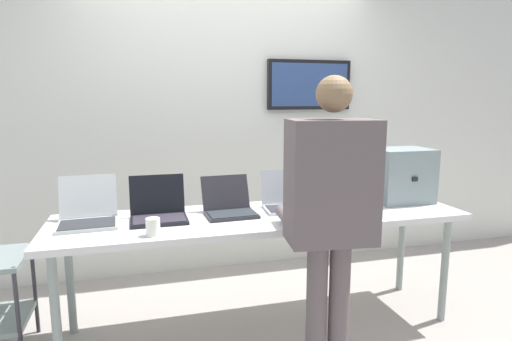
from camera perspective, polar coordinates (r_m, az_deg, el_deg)
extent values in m
cube|color=#A09992|center=(3.08, 0.84, -20.24)|extent=(8.00, 8.00, 0.04)
cube|color=silver|center=(3.78, -3.92, 7.04)|extent=(8.00, 0.06, 2.69)
cube|color=black|center=(3.94, 7.09, 11.23)|extent=(0.77, 0.05, 0.44)
cube|color=navy|center=(3.92, 7.17, 11.23)|extent=(0.71, 0.02, 0.38)
cube|color=silver|center=(2.78, 0.88, -6.27)|extent=(2.63, 0.70, 0.04)
cylinder|color=gray|center=(2.63, -25.07, -17.25)|extent=(0.05, 0.05, 0.73)
cylinder|color=gray|center=(3.25, 23.78, -11.94)|extent=(0.05, 0.05, 0.73)
cylinder|color=gray|center=(3.08, -23.50, -13.12)|extent=(0.05, 0.05, 0.73)
cylinder|color=gray|center=(3.62, 18.76, -9.40)|extent=(0.05, 0.05, 0.73)
cube|color=gray|center=(3.26, 18.76, -0.59)|extent=(0.40, 0.31, 0.38)
cube|color=black|center=(3.13, 20.38, -1.09)|extent=(0.04, 0.01, 0.03)
cube|color=#AFB5B5|center=(2.71, -21.47, -6.72)|extent=(0.35, 0.28, 0.02)
cube|color=#2A2D31|center=(2.69, -21.50, -6.56)|extent=(0.32, 0.23, 0.00)
cube|color=#AFB5B5|center=(2.85, -21.42, -3.16)|extent=(0.34, 0.12, 0.25)
cube|color=#246441|center=(2.86, -21.41, -3.17)|extent=(0.31, 0.10, 0.22)
cube|color=black|center=(2.68, -12.75, -6.44)|extent=(0.34, 0.25, 0.02)
cube|color=#302B37|center=(2.67, -12.75, -6.27)|extent=(0.31, 0.20, 0.00)
cube|color=black|center=(2.79, -13.02, -3.06)|extent=(0.34, 0.05, 0.24)
cube|color=navy|center=(2.80, -13.02, -3.05)|extent=(0.31, 0.04, 0.21)
cube|color=#242329|center=(2.74, -3.28, -5.89)|extent=(0.32, 0.24, 0.02)
cube|color=#262C31|center=(2.72, -3.23, -5.71)|extent=(0.29, 0.19, 0.00)
cube|color=#242329|center=(2.86, -4.10, -2.87)|extent=(0.32, 0.11, 0.21)
cube|color=#30612E|center=(2.86, -4.12, -2.88)|extent=(0.29, 0.09, 0.19)
cube|color=#B1B5BB|center=(2.88, 4.85, -5.11)|extent=(0.38, 0.26, 0.02)
cube|color=#2C2D35|center=(2.87, 4.92, -4.94)|extent=(0.35, 0.21, 0.00)
cube|color=#B1B5BB|center=(2.99, 4.12, -2.13)|extent=(0.37, 0.09, 0.23)
cube|color=#3A4C77|center=(2.99, 4.11, -2.13)|extent=(0.34, 0.07, 0.20)
cube|color=#22212C|center=(3.03, 11.99, -4.57)|extent=(0.39, 0.28, 0.02)
cube|color=#332F36|center=(3.01, 12.09, -4.40)|extent=(0.36, 0.23, 0.00)
cube|color=#22212C|center=(3.17, 10.77, -1.69)|extent=(0.38, 0.15, 0.22)
cube|color=white|center=(3.17, 10.75, -1.71)|extent=(0.35, 0.13, 0.20)
cylinder|color=#625758|center=(2.41, 8.03, -18.27)|extent=(0.12, 0.12, 0.79)
cylinder|color=#625758|center=(2.44, 10.94, -17.92)|extent=(0.12, 0.12, 0.79)
cube|color=#625758|center=(2.19, 10.01, -1.48)|extent=(0.47, 0.31, 0.62)
sphere|color=#8A6D4B|center=(2.15, 10.35, 10.00)|extent=(0.18, 0.18, 0.18)
cylinder|color=#625758|center=(2.48, 4.05, -6.28)|extent=(0.11, 0.33, 0.07)
cylinder|color=#625758|center=(2.57, 11.30, -5.87)|extent=(0.11, 0.33, 0.07)
cylinder|color=white|center=(2.42, -13.54, -7.29)|extent=(0.08, 0.08, 0.10)
cylinder|color=#333338|center=(2.85, -29.05, -16.87)|extent=(0.02, 0.02, 0.61)
cylinder|color=#333338|center=(3.20, -27.35, -13.76)|extent=(0.02, 0.02, 0.61)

